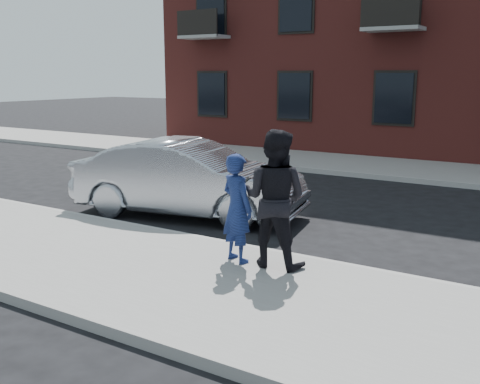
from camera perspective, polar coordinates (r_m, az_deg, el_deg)
The scene contains 8 objects.
ground at distance 9.19m, azimuth -10.93°, elevation -7.44°, with size 100.00×100.00×0.00m, color black.
near_sidewalk at distance 9.00m, azimuth -12.04°, elevation -7.41°, with size 50.00×3.50×0.15m, color gray.
near_curb at distance 10.29m, azimuth -5.04°, elevation -4.72°, with size 50.00×0.10×0.15m, color #999691.
far_sidewalk at distance 18.76m, azimuth 13.17°, elevation 2.58°, with size 50.00×3.50×0.15m, color gray.
far_curb at distance 17.09m, azimuth 11.18°, elevation 1.78°, with size 50.00×0.10×0.15m, color #999691.
silver_sedan at distance 12.03m, azimuth -5.28°, elevation 1.35°, with size 1.73×4.96×1.63m, color #999BA3.
man_hoodie at distance 8.60m, azimuth -0.30°, elevation -1.64°, with size 0.72×0.59×1.69m.
man_peacoat at distance 8.39m, azimuth 3.54°, elevation -0.67°, with size 1.07×0.87×2.07m.
Camera 1 is at (6.00, -6.28, 3.01)m, focal length 42.00 mm.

